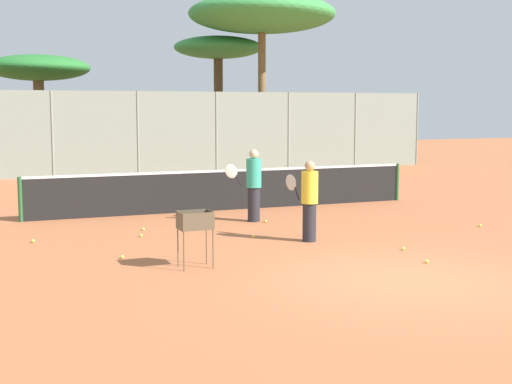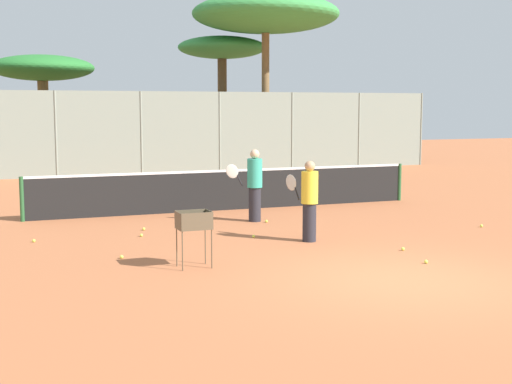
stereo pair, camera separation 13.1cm
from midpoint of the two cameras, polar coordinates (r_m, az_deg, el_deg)
ground_plane at (r=11.50m, az=11.70°, el=-6.95°), size 80.00×80.00×0.00m
tennis_net at (r=18.75m, az=-2.43°, el=0.25°), size 10.54×0.10×1.07m
back_fence at (r=28.84m, az=-9.56°, el=4.67°), size 26.49×0.08×3.32m
tree_1 at (r=33.71m, az=-17.15°, el=9.33°), size 4.60×4.60×5.01m
tree_2 at (r=34.54m, az=-3.16°, el=11.23°), size 4.20×4.20×6.02m
tree_3 at (r=32.37m, az=0.35°, el=13.98°), size 6.51×6.51×7.58m
player_white_outfit at (r=16.83m, az=-0.43°, el=0.60°), size 0.90×0.36×1.71m
player_red_cap at (r=14.37m, az=4.01°, el=-0.65°), size 0.44×0.85×1.64m
ball_cart at (r=12.06m, az=-5.19°, el=-2.63°), size 0.56×0.41×0.96m
tennis_ball_0 at (r=16.76m, az=0.54°, el=-2.35°), size 0.07×0.07×0.07m
tennis_ball_1 at (r=14.82m, az=-0.46°, el=-3.57°), size 0.07×0.07×0.07m
tennis_ball_2 at (r=13.05m, az=-10.94°, el=-5.13°), size 0.07×0.07×0.07m
tennis_ball_3 at (r=15.13m, az=-9.44°, el=-3.45°), size 0.07×0.07×0.07m
tennis_ball_4 at (r=13.83m, az=11.43°, el=-4.46°), size 0.07×0.07×0.07m
tennis_ball_5 at (r=12.80m, az=13.22°, el=-5.42°), size 0.07×0.07×0.07m
tennis_ball_6 at (r=15.02m, az=-17.63°, el=-3.76°), size 0.07×0.07×0.07m
tennis_ball_7 at (r=16.93m, az=17.28°, el=-2.57°), size 0.07×0.07×0.07m
tennis_ball_8 at (r=15.89m, az=-9.25°, el=-2.95°), size 0.07×0.07×0.07m
parked_car at (r=32.18m, az=-8.68°, el=3.12°), size 4.20×1.70×1.60m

